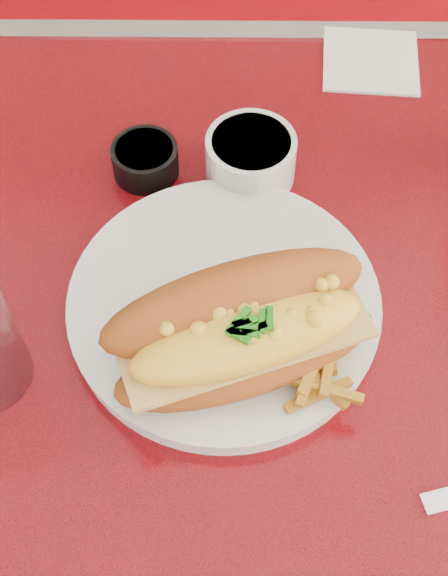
{
  "coord_description": "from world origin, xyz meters",
  "views": [
    {
      "loc": [
        -0.1,
        -0.37,
        1.39
      ],
      "look_at": [
        -0.1,
        0.01,
        0.81
      ],
      "focal_mm": 50.0,
      "sensor_mm": 36.0,
      "label": 1
    }
  ],
  "objects_px": {
    "dinner_plate": "(224,306)",
    "sauce_cup_left": "(145,159)",
    "diner_table": "(316,399)",
    "booth_bench_far": "(278,95)",
    "mac_hoagie": "(242,330)",
    "gravy_ramekin": "(251,157)",
    "fork": "(297,309)"
  },
  "relations": [
    {
      "from": "booth_bench_far",
      "to": "sauce_cup_left",
      "type": "relative_size",
      "value": 16.07
    },
    {
      "from": "booth_bench_far",
      "to": "diner_table",
      "type": "bearing_deg",
      "value": -90.0
    },
    {
      "from": "diner_table",
      "to": "mac_hoagie",
      "type": "distance_m",
      "value": 0.24
    },
    {
      "from": "diner_table",
      "to": "dinner_plate",
      "type": "distance_m",
      "value": 0.2
    },
    {
      "from": "mac_hoagie",
      "to": "sauce_cup_left",
      "type": "bearing_deg",
      "value": 93.18
    },
    {
      "from": "fork",
      "to": "gravy_ramekin",
      "type": "distance_m",
      "value": 0.18
    },
    {
      "from": "diner_table",
      "to": "mac_hoagie",
      "type": "xyz_separation_m",
      "value": [
        -0.08,
        -0.05,
        0.22
      ]
    },
    {
      "from": "diner_table",
      "to": "fork",
      "type": "height_order",
      "value": "fork"
    },
    {
      "from": "sauce_cup_left",
      "to": "fork",
      "type": "bearing_deg",
      "value": -50.81
    },
    {
      "from": "booth_bench_far",
      "to": "sauce_cup_left",
      "type": "bearing_deg",
      "value": -105.9
    },
    {
      "from": "booth_bench_far",
      "to": "fork",
      "type": "distance_m",
      "value": 0.95
    },
    {
      "from": "sauce_cup_left",
      "to": "mac_hoagie",
      "type": "bearing_deg",
      "value": -66.83
    },
    {
      "from": "diner_table",
      "to": "booth_bench_far",
      "type": "height_order",
      "value": "booth_bench_far"
    },
    {
      "from": "booth_bench_far",
      "to": "fork",
      "type": "bearing_deg",
      "value": -92.44
    },
    {
      "from": "gravy_ramekin",
      "to": "dinner_plate",
      "type": "bearing_deg",
      "value": -98.64
    },
    {
      "from": "mac_hoagie",
      "to": "gravy_ramekin",
      "type": "relative_size",
      "value": 2.26
    },
    {
      "from": "sauce_cup_left",
      "to": "dinner_plate",
      "type": "bearing_deg",
      "value": -64.44
    },
    {
      "from": "diner_table",
      "to": "fork",
      "type": "bearing_deg",
      "value": 179.01
    },
    {
      "from": "gravy_ramekin",
      "to": "diner_table",
      "type": "bearing_deg",
      "value": -67.11
    },
    {
      "from": "booth_bench_far",
      "to": "gravy_ramekin",
      "type": "relative_size",
      "value": 10.85
    },
    {
      "from": "fork",
      "to": "gravy_ramekin",
      "type": "height_order",
      "value": "gravy_ramekin"
    },
    {
      "from": "dinner_plate",
      "to": "gravy_ramekin",
      "type": "bearing_deg",
      "value": 81.36
    },
    {
      "from": "diner_table",
      "to": "booth_bench_far",
      "type": "xyz_separation_m",
      "value": [
        0.0,
        0.81,
        -0.32
      ]
    },
    {
      "from": "booth_bench_far",
      "to": "mac_hoagie",
      "type": "relative_size",
      "value": 4.8
    },
    {
      "from": "booth_bench_far",
      "to": "gravy_ramekin",
      "type": "distance_m",
      "value": 0.82
    },
    {
      "from": "booth_bench_far",
      "to": "mac_hoagie",
      "type": "height_order",
      "value": "booth_bench_far"
    },
    {
      "from": "mac_hoagie",
      "to": "fork",
      "type": "bearing_deg",
      "value": 23.5
    },
    {
      "from": "diner_table",
      "to": "gravy_ramekin",
      "type": "distance_m",
      "value": 0.27
    },
    {
      "from": "dinner_plate",
      "to": "sauce_cup_left",
      "type": "xyz_separation_m",
      "value": [
        -0.08,
        0.17,
        0.01
      ]
    },
    {
      "from": "fork",
      "to": "sauce_cup_left",
      "type": "xyz_separation_m",
      "value": [
        -0.15,
        0.18,
        -0.0
      ]
    },
    {
      "from": "dinner_plate",
      "to": "mac_hoagie",
      "type": "height_order",
      "value": "mac_hoagie"
    },
    {
      "from": "dinner_plate",
      "to": "sauce_cup_left",
      "type": "height_order",
      "value": "sauce_cup_left"
    }
  ]
}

